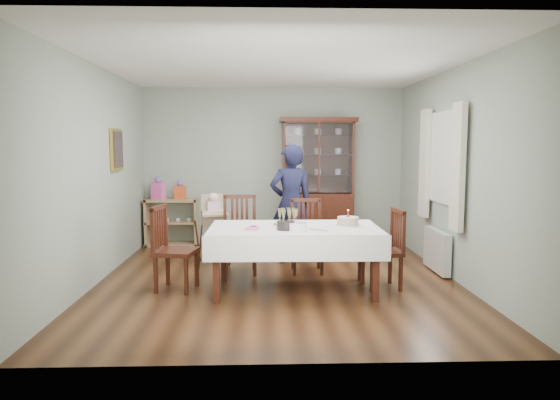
{
  "coord_description": "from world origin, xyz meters",
  "views": [
    {
      "loc": [
        -0.18,
        -6.24,
        1.7
      ],
      "look_at": [
        0.04,
        0.2,
        1.0
      ],
      "focal_mm": 32.0,
      "sensor_mm": 36.0,
      "label": 1
    }
  ],
  "objects_px": {
    "china_cabinet": "(318,180)",
    "chair_far_right": "(307,251)",
    "dining_table": "(294,258)",
    "chair_end_left": "(175,265)",
    "chair_far_left": "(240,250)",
    "gift_bag_pink": "(158,189)",
    "chair_end_right": "(383,265)",
    "gift_bag_orange": "(180,191)",
    "champagne_tray": "(288,220)",
    "woman": "(291,204)",
    "high_chair": "(214,236)",
    "birthday_cake": "(348,222)",
    "sideboard": "(172,222)"
  },
  "relations": [
    {
      "from": "dining_table",
      "to": "china_cabinet",
      "type": "bearing_deg",
      "value": 78.32
    },
    {
      "from": "china_cabinet",
      "to": "chair_far_right",
      "type": "bearing_deg",
      "value": -100.41
    },
    {
      "from": "chair_far_right",
      "to": "chair_end_left",
      "type": "relative_size",
      "value": 0.98
    },
    {
      "from": "chair_far_left",
      "to": "high_chair",
      "type": "xyz_separation_m",
      "value": [
        -0.4,
        0.54,
        0.1
      ]
    },
    {
      "from": "dining_table",
      "to": "china_cabinet",
      "type": "xyz_separation_m",
      "value": [
        0.57,
        2.75,
        0.74
      ]
    },
    {
      "from": "woman",
      "to": "high_chair",
      "type": "xyz_separation_m",
      "value": [
        -1.12,
        -0.07,
        -0.46
      ]
    },
    {
      "from": "chair_far_right",
      "to": "high_chair",
      "type": "relative_size",
      "value": 0.95
    },
    {
      "from": "china_cabinet",
      "to": "chair_end_right",
      "type": "xyz_separation_m",
      "value": [
        0.5,
        -2.67,
        -0.84
      ]
    },
    {
      "from": "china_cabinet",
      "to": "chair_far_left",
      "type": "height_order",
      "value": "china_cabinet"
    },
    {
      "from": "chair_end_right",
      "to": "champagne_tray",
      "type": "relative_size",
      "value": 2.86
    },
    {
      "from": "high_chair",
      "to": "woman",
      "type": "bearing_deg",
      "value": -8.44
    },
    {
      "from": "chair_end_right",
      "to": "chair_end_left",
      "type": "bearing_deg",
      "value": -96.14
    },
    {
      "from": "chair_far_left",
      "to": "birthday_cake",
      "type": "distance_m",
      "value": 1.63
    },
    {
      "from": "birthday_cake",
      "to": "sideboard",
      "type": "bearing_deg",
      "value": 133.18
    },
    {
      "from": "chair_end_right",
      "to": "gift_bag_pink",
      "type": "bearing_deg",
      "value": -135.94
    },
    {
      "from": "chair_far_left",
      "to": "chair_far_right",
      "type": "distance_m",
      "value": 0.9
    },
    {
      "from": "chair_far_right",
      "to": "gift_bag_orange",
      "type": "relative_size",
      "value": 3.02
    },
    {
      "from": "champagne_tray",
      "to": "gift_bag_orange",
      "type": "relative_size",
      "value": 1.02
    },
    {
      "from": "china_cabinet",
      "to": "sideboard",
      "type": "distance_m",
      "value": 2.6
    },
    {
      "from": "sideboard",
      "to": "chair_end_left",
      "type": "distance_m",
      "value": 2.75
    },
    {
      "from": "chair_far_left",
      "to": "gift_bag_orange",
      "type": "distance_m",
      "value": 2.28
    },
    {
      "from": "chair_end_left",
      "to": "gift_bag_orange",
      "type": "bearing_deg",
      "value": 18.89
    },
    {
      "from": "chair_end_left",
      "to": "gift_bag_pink",
      "type": "height_order",
      "value": "gift_bag_pink"
    },
    {
      "from": "chair_end_right",
      "to": "gift_bag_pink",
      "type": "height_order",
      "value": "gift_bag_pink"
    },
    {
      "from": "sideboard",
      "to": "chair_far_right",
      "type": "distance_m",
      "value": 2.87
    },
    {
      "from": "chair_end_right",
      "to": "gift_bag_pink",
      "type": "distance_m",
      "value": 4.24
    },
    {
      "from": "dining_table",
      "to": "chair_end_left",
      "type": "xyz_separation_m",
      "value": [
        -1.41,
        0.08,
        -0.09
      ]
    },
    {
      "from": "birthday_cake",
      "to": "chair_end_right",
      "type": "bearing_deg",
      "value": 5.05
    },
    {
      "from": "china_cabinet",
      "to": "champagne_tray",
      "type": "height_order",
      "value": "china_cabinet"
    },
    {
      "from": "dining_table",
      "to": "woman",
      "type": "height_order",
      "value": "woman"
    },
    {
      "from": "champagne_tray",
      "to": "birthday_cake",
      "type": "bearing_deg",
      "value": -6.59
    },
    {
      "from": "chair_far_left",
      "to": "high_chair",
      "type": "distance_m",
      "value": 0.68
    },
    {
      "from": "sideboard",
      "to": "gift_bag_pink",
      "type": "relative_size",
      "value": 2.31
    },
    {
      "from": "chair_far_left",
      "to": "woman",
      "type": "distance_m",
      "value": 1.09
    },
    {
      "from": "chair_end_right",
      "to": "high_chair",
      "type": "distance_m",
      "value": 2.53
    },
    {
      "from": "china_cabinet",
      "to": "champagne_tray",
      "type": "bearing_deg",
      "value": -103.72
    },
    {
      "from": "dining_table",
      "to": "chair_far_left",
      "type": "height_order",
      "value": "chair_far_left"
    },
    {
      "from": "chair_far_left",
      "to": "gift_bag_pink",
      "type": "distance_m",
      "value": 2.49
    },
    {
      "from": "chair_end_left",
      "to": "chair_end_right",
      "type": "bearing_deg",
      "value": -78.8
    },
    {
      "from": "chair_end_right",
      "to": "high_chair",
      "type": "bearing_deg",
      "value": -127.7
    },
    {
      "from": "china_cabinet",
      "to": "chair_far_left",
      "type": "relative_size",
      "value": 2.1
    },
    {
      "from": "gift_bag_pink",
      "to": "china_cabinet",
      "type": "bearing_deg",
      "value": -0.03
    },
    {
      "from": "chair_end_right",
      "to": "birthday_cake",
      "type": "height_order",
      "value": "birthday_cake"
    },
    {
      "from": "high_chair",
      "to": "champagne_tray",
      "type": "relative_size",
      "value": 3.11
    },
    {
      "from": "sideboard",
      "to": "chair_far_left",
      "type": "height_order",
      "value": "chair_far_left"
    },
    {
      "from": "gift_bag_orange",
      "to": "chair_far_right",
      "type": "bearing_deg",
      "value": -43.17
    },
    {
      "from": "chair_far_right",
      "to": "china_cabinet",
      "type": "bearing_deg",
      "value": 79.04
    },
    {
      "from": "china_cabinet",
      "to": "gift_bag_orange",
      "type": "relative_size",
      "value": 6.68
    },
    {
      "from": "champagne_tray",
      "to": "gift_bag_pink",
      "type": "xyz_separation_m",
      "value": [
        -2.07,
        2.63,
        0.15
      ]
    },
    {
      "from": "china_cabinet",
      "to": "gift_bag_pink",
      "type": "distance_m",
      "value": 2.72
    }
  ]
}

